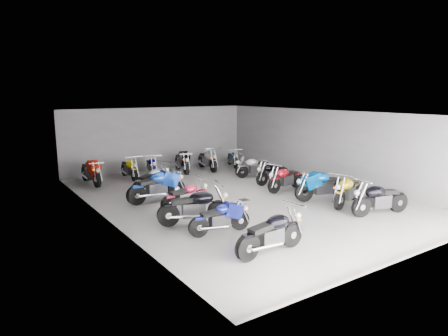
{
  "coord_description": "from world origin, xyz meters",
  "views": [
    {
      "loc": [
        -8.64,
        -12.08,
        3.95
      ],
      "look_at": [
        0.01,
        0.87,
        1.0
      ],
      "focal_mm": 32.0,
      "sensor_mm": 36.0,
      "label": 1
    }
  ],
  "objects_px": {
    "motorcycle_left_f": "(152,180)",
    "motorcycle_back_d": "(182,161)",
    "motorcycle_back_e": "(208,160)",
    "motorcycle_back_a": "(91,172)",
    "motorcycle_left_b": "(221,218)",
    "motorcycle_back_c": "(151,166)",
    "motorcycle_back_b": "(129,168)",
    "motorcycle_right_a": "(380,199)",
    "drain_grate": "(244,200)",
    "motorcycle_left_d": "(186,196)",
    "motorcycle_left_e": "(158,186)",
    "motorcycle_right_e": "(273,173)",
    "motorcycle_left_a": "(272,233)",
    "motorcycle_right_b": "(348,190)",
    "motorcycle_right_f": "(256,167)",
    "motorcycle_right_c": "(322,186)",
    "motorcycle_right_d": "(286,178)",
    "motorcycle_back_f": "(233,159)",
    "motorcycle_left_c": "(195,207)"
  },
  "relations": [
    {
      "from": "drain_grate",
      "to": "motorcycle_left_d",
      "type": "bearing_deg",
      "value": 175.58
    },
    {
      "from": "motorcycle_back_d",
      "to": "motorcycle_back_e",
      "type": "relative_size",
      "value": 1.01
    },
    {
      "from": "drain_grate",
      "to": "motorcycle_right_a",
      "type": "height_order",
      "value": "motorcycle_right_a"
    },
    {
      "from": "motorcycle_left_b",
      "to": "motorcycle_right_f",
      "type": "distance_m",
      "value": 7.84
    },
    {
      "from": "motorcycle_right_e",
      "to": "motorcycle_right_f",
      "type": "xyz_separation_m",
      "value": [
        0.2,
        1.45,
        0.0
      ]
    },
    {
      "from": "motorcycle_left_a",
      "to": "motorcycle_right_f",
      "type": "distance_m",
      "value": 9.11
    },
    {
      "from": "motorcycle_back_d",
      "to": "motorcycle_back_e",
      "type": "bearing_deg",
      "value": -176.56
    },
    {
      "from": "motorcycle_left_a",
      "to": "motorcycle_back_f",
      "type": "bearing_deg",
      "value": 146.65
    },
    {
      "from": "motorcycle_left_f",
      "to": "motorcycle_right_a",
      "type": "distance_m",
      "value": 8.47
    },
    {
      "from": "motorcycle_left_f",
      "to": "motorcycle_back_b",
      "type": "bearing_deg",
      "value": 151.47
    },
    {
      "from": "motorcycle_back_d",
      "to": "motorcycle_left_b",
      "type": "bearing_deg",
      "value": 82.21
    },
    {
      "from": "motorcycle_left_e",
      "to": "motorcycle_left_f",
      "type": "height_order",
      "value": "motorcycle_left_e"
    },
    {
      "from": "motorcycle_left_b",
      "to": "motorcycle_right_e",
      "type": "relative_size",
      "value": 0.93
    },
    {
      "from": "motorcycle_right_a",
      "to": "motorcycle_back_f",
      "type": "distance_m",
      "value": 9.78
    },
    {
      "from": "motorcycle_back_e",
      "to": "motorcycle_back_a",
      "type": "bearing_deg",
      "value": 8.82
    },
    {
      "from": "motorcycle_left_f",
      "to": "motorcycle_back_f",
      "type": "height_order",
      "value": "motorcycle_left_f"
    },
    {
      "from": "motorcycle_right_d",
      "to": "motorcycle_right_e",
      "type": "distance_m",
      "value": 1.34
    },
    {
      "from": "motorcycle_right_a",
      "to": "motorcycle_left_e",
      "type": "bearing_deg",
      "value": 56.55
    },
    {
      "from": "motorcycle_right_c",
      "to": "motorcycle_back_c",
      "type": "height_order",
      "value": "motorcycle_right_c"
    },
    {
      "from": "motorcycle_back_a",
      "to": "motorcycle_back_b",
      "type": "relative_size",
      "value": 1.12
    },
    {
      "from": "motorcycle_back_a",
      "to": "motorcycle_back_b",
      "type": "bearing_deg",
      "value": -176.82
    },
    {
      "from": "motorcycle_back_b",
      "to": "motorcycle_right_e",
      "type": "bearing_deg",
      "value": 140.75
    },
    {
      "from": "drain_grate",
      "to": "motorcycle_back_b",
      "type": "xyz_separation_m",
      "value": [
        -2.21,
        5.96,
        0.5
      ]
    },
    {
      "from": "motorcycle_left_e",
      "to": "motorcycle_right_b",
      "type": "height_order",
      "value": "motorcycle_left_e"
    },
    {
      "from": "motorcycle_back_e",
      "to": "motorcycle_back_f",
      "type": "bearing_deg",
      "value": -170.4
    },
    {
      "from": "motorcycle_left_a",
      "to": "motorcycle_left_e",
      "type": "height_order",
      "value": "motorcycle_left_e"
    },
    {
      "from": "motorcycle_left_c",
      "to": "motorcycle_back_a",
      "type": "bearing_deg",
      "value": -153.65
    },
    {
      "from": "motorcycle_right_c",
      "to": "motorcycle_right_f",
      "type": "distance_m",
      "value": 4.6
    },
    {
      "from": "motorcycle_right_d",
      "to": "motorcycle_left_a",
      "type": "bearing_deg",
      "value": 125.82
    },
    {
      "from": "motorcycle_right_b",
      "to": "motorcycle_left_f",
      "type": "bearing_deg",
      "value": 23.83
    },
    {
      "from": "motorcycle_left_f",
      "to": "motorcycle_back_d",
      "type": "height_order",
      "value": "motorcycle_back_d"
    },
    {
      "from": "motorcycle_left_f",
      "to": "motorcycle_right_a",
      "type": "height_order",
      "value": "motorcycle_right_a"
    },
    {
      "from": "motorcycle_right_a",
      "to": "motorcycle_right_d",
      "type": "height_order",
      "value": "motorcycle_right_a"
    },
    {
      "from": "motorcycle_left_f",
      "to": "motorcycle_right_a",
      "type": "xyz_separation_m",
      "value": [
        5.0,
        -6.83,
        0.02
      ]
    },
    {
      "from": "motorcycle_left_e",
      "to": "motorcycle_back_b",
      "type": "bearing_deg",
      "value": 169.95
    },
    {
      "from": "motorcycle_right_a",
      "to": "motorcycle_right_d",
      "type": "xyz_separation_m",
      "value": [
        -0.32,
        4.17,
        -0.02
      ]
    },
    {
      "from": "motorcycle_left_b",
      "to": "motorcycle_back_c",
      "type": "relative_size",
      "value": 0.97
    },
    {
      "from": "drain_grate",
      "to": "motorcycle_left_d",
      "type": "distance_m",
      "value": 2.4
    },
    {
      "from": "motorcycle_right_a",
      "to": "motorcycle_right_f",
      "type": "relative_size",
      "value": 1.11
    },
    {
      "from": "drain_grate",
      "to": "motorcycle_back_b",
      "type": "bearing_deg",
      "value": 110.29
    },
    {
      "from": "motorcycle_left_a",
      "to": "motorcycle_back_b",
      "type": "height_order",
      "value": "motorcycle_left_a"
    },
    {
      "from": "motorcycle_left_e",
      "to": "motorcycle_right_b",
      "type": "xyz_separation_m",
      "value": [
        5.42,
        -4.21,
        -0.03
      ]
    },
    {
      "from": "motorcycle_back_e",
      "to": "motorcycle_right_e",
      "type": "bearing_deg",
      "value": 108.82
    },
    {
      "from": "motorcycle_right_e",
      "to": "motorcycle_left_e",
      "type": "bearing_deg",
      "value": 80.67
    },
    {
      "from": "motorcycle_left_b",
      "to": "motorcycle_right_b",
      "type": "relative_size",
      "value": 0.88
    },
    {
      "from": "motorcycle_right_b",
      "to": "motorcycle_right_f",
      "type": "distance_m",
      "value": 5.55
    },
    {
      "from": "motorcycle_right_c",
      "to": "motorcycle_left_f",
      "type": "bearing_deg",
      "value": 62.62
    },
    {
      "from": "motorcycle_right_d",
      "to": "motorcycle_back_f",
      "type": "xyz_separation_m",
      "value": [
        1.27,
        5.57,
        -0.06
      ]
    },
    {
      "from": "motorcycle_left_b",
      "to": "motorcycle_back_d",
      "type": "relative_size",
      "value": 0.83
    },
    {
      "from": "motorcycle_back_b",
      "to": "motorcycle_back_e",
      "type": "relative_size",
      "value": 0.93
    }
  ]
}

